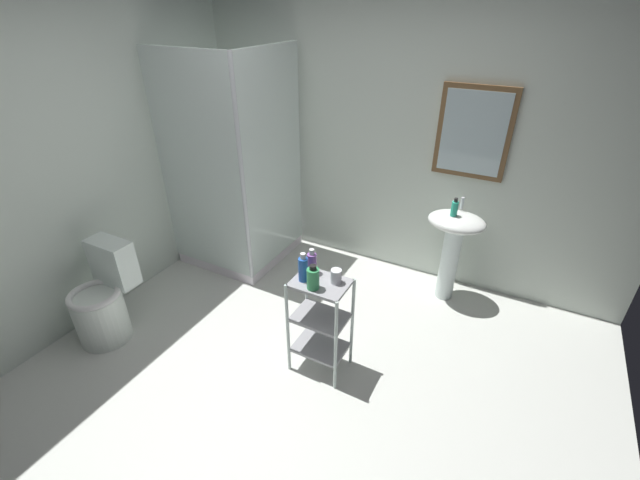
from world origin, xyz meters
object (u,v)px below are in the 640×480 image
shampoo_bottle_blue (303,269)px  hand_soap_bottle (455,208)px  shower_stall (241,218)px  rinse_cup (336,276)px  pedestal_sink (453,239)px  conditioner_bottle_purple (312,263)px  toilet (104,301)px  storage_cart (320,319)px  body_wash_bottle_green (313,278)px

shampoo_bottle_blue → hand_soap_bottle: bearing=61.7°
shower_stall → hand_soap_bottle: size_ratio=13.38×
rinse_cup → shower_stall: bearing=149.0°
pedestal_sink → shampoo_bottle_blue: shampoo_bottle_blue is taller
conditioner_bottle_purple → shower_stall: bearing=146.1°
toilet → shower_stall: bearing=79.6°
toilet → rinse_cup: rinse_cup is taller
toilet → shampoo_bottle_blue: size_ratio=3.79×
shower_stall → rinse_cup: bearing=-31.0°
storage_cart → shower_stall: bearing=146.0°
conditioner_bottle_purple → storage_cart: bearing=-35.7°
toilet → rinse_cup: bearing=16.8°
storage_cart → shampoo_bottle_blue: shampoo_bottle_blue is taller
shower_stall → rinse_cup: 1.72m
hand_soap_bottle → body_wash_bottle_green: hand_soap_bottle is taller
hand_soap_bottle → conditioner_bottle_purple: (-0.66, -1.14, -0.06)m
hand_soap_bottle → conditioner_bottle_purple: hand_soap_bottle is taller
shampoo_bottle_blue → pedestal_sink: bearing=61.3°
toilet → conditioner_bottle_purple: conditioner_bottle_purple is taller
hand_soap_bottle → pedestal_sink: bearing=50.8°
rinse_cup → pedestal_sink: bearing=67.3°
conditioner_bottle_purple → toilet: bearing=-160.3°
toilet → hand_soap_bottle: (2.17, 1.68, 0.56)m
shower_stall → storage_cart: shower_stall is taller
conditioner_bottle_purple → rinse_cup: (0.19, -0.03, -0.03)m
conditioner_bottle_purple → body_wash_bottle_green: bearing=-58.7°
body_wash_bottle_green → shower_stall: bearing=143.6°
hand_soap_bottle → conditioner_bottle_purple: size_ratio=0.84×
rinse_cup → shampoo_bottle_blue: bearing=-158.7°
body_wash_bottle_green → hand_soap_bottle: bearing=66.0°
hand_soap_bottle → storage_cart: bearing=-114.9°
shower_stall → pedestal_sink: shower_stall is taller
storage_cart → conditioner_bottle_purple: conditioner_bottle_purple is taller
rinse_cup → body_wash_bottle_green: bearing=-129.5°
toilet → hand_soap_bottle: 2.80m
pedestal_sink → hand_soap_bottle: (-0.03, -0.04, 0.30)m
shower_stall → toilet: 1.42m
shower_stall → hand_soap_bottle: shower_stall is taller
storage_cart → hand_soap_bottle: bearing=65.1°
storage_cart → conditioner_bottle_purple: 0.40m
hand_soap_bottle → body_wash_bottle_green: bearing=-114.0°
pedestal_sink → rinse_cup: (-0.50, -1.20, 0.21)m
shower_stall → hand_soap_bottle: (1.92, 0.29, 0.41)m
storage_cart → rinse_cup: bearing=27.9°
shampoo_bottle_blue → rinse_cup: 0.21m
hand_soap_bottle → toilet: bearing=-142.4°
storage_cart → conditioner_bottle_purple: (-0.10, 0.07, 0.38)m
body_wash_bottle_green → rinse_cup: size_ratio=1.79×
storage_cart → shampoo_bottle_blue: bearing=-164.7°
body_wash_bottle_green → shampoo_bottle_blue: 0.11m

